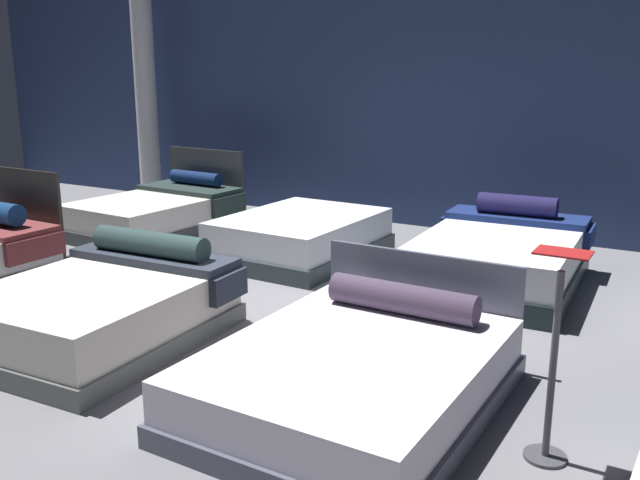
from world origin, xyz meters
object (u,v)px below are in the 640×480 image
bed_4 (158,213)px  bed_6 (500,258)px  bed_5 (301,237)px  support_pillar (146,94)px  bed_1 (102,308)px  bed_2 (358,372)px  price_sign (552,380)px

bed_4 → bed_6: bed_4 is taller
bed_5 → bed_6: size_ratio=0.90×
bed_4 → bed_6: bearing=2.8°
bed_5 → support_pillar: size_ratio=0.57×
bed_1 → bed_2: size_ratio=0.91×
bed_2 → bed_6: bearing=89.3°
bed_4 → bed_6: 4.61m
price_sign → support_pillar: bearing=148.1°
bed_4 → price_sign: size_ratio=1.82×
bed_2 → price_sign: bearing=-1.4°
bed_2 → support_pillar: (-6.12, 4.52, 1.53)m
bed_2 → bed_6: 2.99m
bed_4 → bed_5: 2.34m
bed_2 → bed_4: (-4.54, 3.00, 0.04)m
bed_2 → bed_5: bearing=128.4°
bed_4 → bed_5: bearing=-0.7°
support_pillar → bed_2: bearing=-36.5°
bed_1 → price_sign: (3.48, 0.01, 0.21)m
bed_2 → bed_1: bearing=-177.9°
bed_2 → support_pillar: support_pillar is taller
bed_1 → support_pillar: 6.16m
bed_6 → bed_2: bearing=-94.0°
bed_4 → price_sign: 6.50m
bed_4 → bed_1: bearing=-50.5°
price_sign → support_pillar: (-7.33, 4.57, 1.28)m
bed_4 → support_pillar: size_ratio=0.62×
bed_5 → support_pillar: 4.52m
bed_2 → support_pillar: 7.76m
bed_5 → bed_2: bearing=-50.6°
bed_1 → price_sign: bearing=-2.9°
bed_4 → bed_6: size_ratio=1.00×
bed_6 → bed_5: bearing=-179.2°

